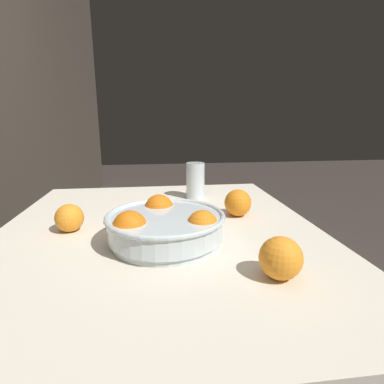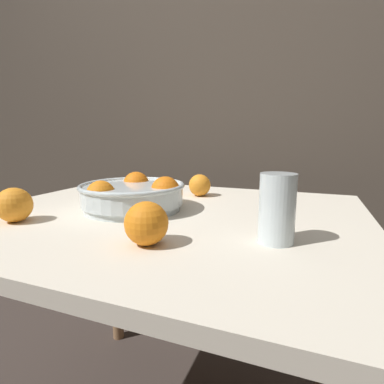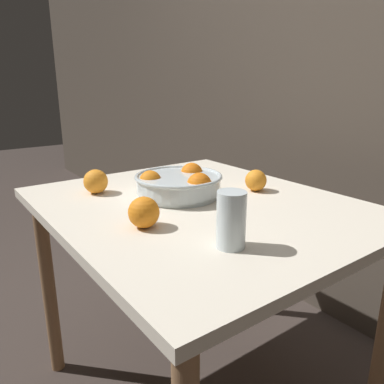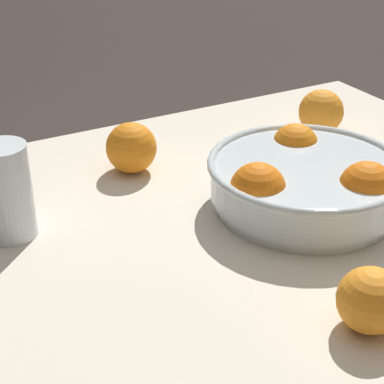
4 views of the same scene
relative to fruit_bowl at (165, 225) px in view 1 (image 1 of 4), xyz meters
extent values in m
cube|color=beige|center=(0.09, 0.01, -0.06)|extent=(1.02, 0.87, 0.03)
cylinder|color=#936B47|center=(0.54, -0.36, -0.43)|extent=(0.05, 0.05, 0.72)
cylinder|color=#936B47|center=(0.54, 0.38, -0.43)|extent=(0.05, 0.05, 0.72)
cylinder|color=silver|center=(0.00, 0.00, -0.03)|extent=(0.26, 0.26, 0.02)
cylinder|color=silver|center=(0.00, 0.00, 0.00)|extent=(0.27, 0.27, 0.05)
torus|color=silver|center=(0.00, 0.00, 0.02)|extent=(0.29, 0.29, 0.01)
sphere|color=orange|center=(0.09, 0.01, 0.01)|extent=(0.08, 0.08, 0.08)
sphere|color=orange|center=(-0.04, 0.08, 0.01)|extent=(0.08, 0.08, 0.08)
sphere|color=orange|center=(-0.04, -0.08, 0.01)|extent=(0.07, 0.07, 0.07)
cylinder|color=#F4A314|center=(0.39, -0.13, 0.00)|extent=(0.06, 0.06, 0.09)
cylinder|color=silver|center=(0.39, -0.13, 0.02)|extent=(0.07, 0.07, 0.13)
sphere|color=orange|center=(-0.19, -0.21, 0.00)|extent=(0.08, 0.08, 0.08)
sphere|color=orange|center=(0.17, -0.23, 0.00)|extent=(0.08, 0.08, 0.08)
sphere|color=orange|center=(0.10, 0.25, -0.01)|extent=(0.07, 0.07, 0.07)
camera|label=1|loc=(-0.68, 0.02, 0.25)|focal=28.00mm
camera|label=2|loc=(0.44, -0.69, 0.15)|focal=28.00mm
camera|label=3|loc=(0.98, -0.66, 0.32)|focal=35.00mm
camera|label=4|loc=(0.53, 0.64, 0.42)|focal=60.00mm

